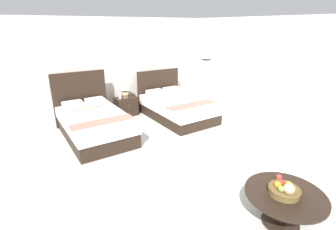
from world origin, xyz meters
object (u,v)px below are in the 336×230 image
(table_lamp, at_px, (125,89))
(fruit_bowl, at_px, (285,190))
(coffee_table, at_px, (284,200))
(loose_apple, at_px, (279,177))
(bed_near_corner, at_px, (176,107))
(nightstand, at_px, (126,106))
(bed_near_window, at_px, (94,123))
(vase, at_px, (120,96))
(floor_lamp_corner, at_px, (205,83))

(table_lamp, relative_size, fruit_bowl, 0.99)
(coffee_table, xyz_separation_m, loose_apple, (0.17, 0.22, 0.14))
(bed_near_corner, xyz_separation_m, nightstand, (-1.06, 0.90, -0.04))
(bed_near_corner, bearing_deg, bed_near_window, 179.86)
(bed_near_window, xyz_separation_m, coffee_table, (1.14, -3.90, 0.04))
(vase, xyz_separation_m, loose_apple, (0.32, -4.54, -0.10))
(bed_near_window, bearing_deg, bed_near_corner, -0.14)
(floor_lamp_corner, bearing_deg, coffee_table, -119.50)
(nightstand, height_order, loose_apple, loose_apple)
(bed_near_corner, distance_m, fruit_bowl, 4.07)
(bed_near_corner, relative_size, vase, 12.50)
(nightstand, relative_size, fruit_bowl, 1.56)
(vase, distance_m, coffee_table, 4.77)
(nightstand, xyz_separation_m, fruit_bowl, (-0.07, -4.80, 0.26))
(fruit_bowl, distance_m, floor_lamp_corner, 4.98)
(vase, bearing_deg, floor_lamp_corner, -9.84)
(table_lamp, xyz_separation_m, vase, (-0.17, -0.06, -0.15))
(coffee_table, bearing_deg, bed_near_corner, 74.26)
(nightstand, bearing_deg, fruit_bowl, -90.87)
(fruit_bowl, bearing_deg, bed_near_window, 105.73)
(vase, distance_m, floor_lamp_corner, 2.62)
(bed_near_corner, xyz_separation_m, coffee_table, (-1.10, -3.89, 0.05))
(bed_near_corner, height_order, table_lamp, bed_near_corner)
(table_lamp, height_order, vase, table_lamp)
(coffee_table, relative_size, floor_lamp_corner, 0.67)
(fruit_bowl, height_order, loose_apple, fruit_bowl)
(vase, bearing_deg, bed_near_window, -139.31)
(bed_near_window, relative_size, table_lamp, 5.69)
(fruit_bowl, relative_size, floor_lamp_corner, 0.26)
(nightstand, bearing_deg, bed_near_corner, -40.33)
(vase, bearing_deg, coffee_table, -88.31)
(nightstand, bearing_deg, vase, -167.03)
(bed_near_window, bearing_deg, nightstand, 37.47)
(bed_near_corner, bearing_deg, floor_lamp_corner, 17.25)
(coffee_table, xyz_separation_m, floor_lamp_corner, (2.44, 4.31, 0.36))
(nightstand, height_order, fruit_bowl, fruit_bowl)
(bed_near_corner, bearing_deg, vase, 145.10)
(nightstand, xyz_separation_m, loose_apple, (0.14, -4.58, 0.24))
(bed_near_window, relative_size, floor_lamp_corner, 1.47)
(table_lamp, bearing_deg, fruit_bowl, -90.87)
(bed_near_window, distance_m, coffee_table, 4.06)
(fruit_bowl, xyz_separation_m, loose_apple, (0.21, 0.22, -0.03))
(table_lamp, relative_size, floor_lamp_corner, 0.26)
(nightstand, distance_m, coffee_table, 4.80)
(nightstand, relative_size, vase, 3.52)
(vase, height_order, loose_apple, vase)
(coffee_table, bearing_deg, bed_near_window, 106.28)
(nightstand, distance_m, floor_lamp_corner, 2.50)
(bed_near_corner, distance_m, coffee_table, 4.05)
(nightstand, distance_m, loose_apple, 4.59)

